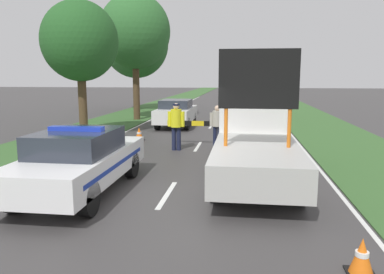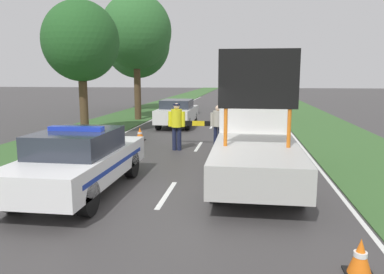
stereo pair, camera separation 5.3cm
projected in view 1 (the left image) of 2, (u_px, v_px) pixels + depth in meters
ground_plane at (165, 198)px, 8.50m from camera, size 160.00×160.00×0.00m
lane_markings at (213, 123)px, 22.16m from camera, size 8.15×54.54×0.01m
grass_verge_left at (142, 112)px, 28.85m from camera, size 3.78×120.00×0.03m
grass_verge_right at (302, 114)px, 27.26m from camera, size 3.78×120.00×0.03m
police_car at (80, 160)px, 8.82m from camera, size 1.83×4.78×1.61m
work_truck at (255, 138)px, 10.41m from camera, size 2.05×6.10×3.36m
road_barrier at (204, 125)px, 14.95m from camera, size 2.97×0.08×0.97m
police_officer at (176, 122)px, 13.86m from camera, size 0.63×0.40×1.76m
pedestrian_civilian at (217, 123)px, 14.55m from camera, size 0.58×0.37×1.62m
traffic_cone_near_police at (362, 257)px, 5.20m from camera, size 0.39×0.39×0.54m
traffic_cone_centre_front at (139, 134)px, 16.05m from camera, size 0.42×0.42×0.58m
traffic_cone_near_truck at (272, 139)px, 14.49m from camera, size 0.52×0.52×0.71m
queued_car_van_white at (176, 113)px, 20.46m from camera, size 1.77×4.29×1.48m
queued_car_suv_grey at (246, 106)px, 25.35m from camera, size 1.84×4.15×1.43m
roadside_tree_near_left at (80, 42)px, 16.75m from camera, size 3.42×3.42×6.10m
roadside_tree_near_right at (136, 44)px, 29.76m from camera, size 5.18×5.18×8.01m
roadside_tree_mid_left at (135, 32)px, 22.86m from camera, size 4.33×4.33×7.72m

